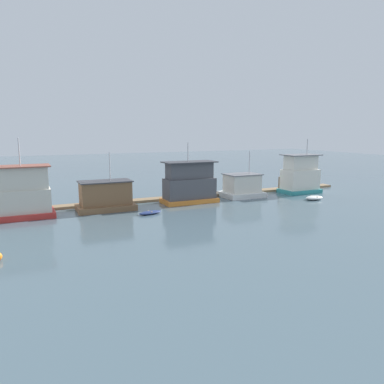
# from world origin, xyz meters

# --- Properties ---
(ground_plane) EXTENTS (200.00, 200.00, 0.00)m
(ground_plane) POSITION_xyz_m (0.00, 0.00, 0.00)
(ground_plane) COLOR #475B66
(dock_walkway) EXTENTS (51.00, 1.71, 0.30)m
(dock_walkway) POSITION_xyz_m (0.00, 2.62, 0.15)
(dock_walkway) COLOR #846B4C
(dock_walkway) RESTS_ON ground_plane
(houseboat_red) EXTENTS (6.23, 3.64, 8.14)m
(houseboat_red) POSITION_xyz_m (-19.01, -0.58, 2.49)
(houseboat_red) COLOR red
(houseboat_red) RESTS_ON ground_plane
(houseboat_brown) EXTENTS (6.35, 3.66, 6.46)m
(houseboat_brown) POSITION_xyz_m (-10.44, -0.48, 1.54)
(houseboat_brown) COLOR brown
(houseboat_brown) RESTS_ON ground_plane
(houseboat_orange) EXTENTS (6.79, 3.26, 7.39)m
(houseboat_orange) POSITION_xyz_m (-0.09, -0.44, 2.30)
(houseboat_orange) COLOR orange
(houseboat_orange) RESTS_ON ground_plane
(houseboat_white) EXTENTS (5.37, 4.12, 6.13)m
(houseboat_white) POSITION_xyz_m (8.03, 0.29, 1.41)
(houseboat_white) COLOR white
(houseboat_white) RESTS_ON ground_plane
(houseboat_teal) EXTENTS (5.47, 3.44, 7.64)m
(houseboat_teal) POSITION_xyz_m (17.25, -0.48, 2.47)
(houseboat_teal) COLOR teal
(houseboat_teal) RESTS_ON ground_plane
(dinghy_navy) EXTENTS (2.80, 1.54, 0.36)m
(dinghy_navy) POSITION_xyz_m (-6.62, -4.60, 0.18)
(dinghy_navy) COLOR navy
(dinghy_navy) RESTS_ON ground_plane
(dinghy_white) EXTENTS (2.68, 1.60, 0.51)m
(dinghy_white) POSITION_xyz_m (15.32, -5.52, 0.26)
(dinghy_white) COLOR white
(dinghy_white) RESTS_ON ground_plane
(mooring_post_near_right) EXTENTS (0.32, 0.32, 2.18)m
(mooring_post_near_right) POSITION_xyz_m (15.21, 1.52, 1.09)
(mooring_post_near_right) COLOR brown
(mooring_post_near_right) RESTS_ON ground_plane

